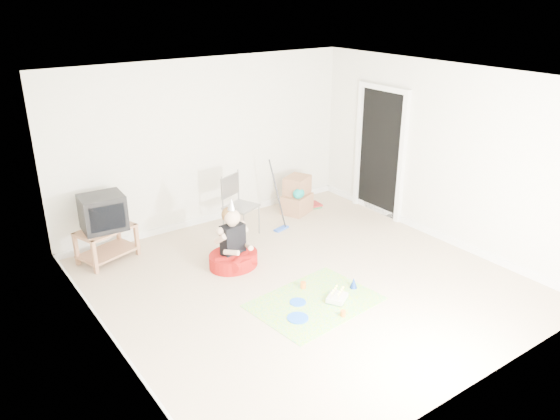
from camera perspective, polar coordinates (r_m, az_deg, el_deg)
ground at (r=7.13m, az=2.54°, el=-7.53°), size 5.00×5.00×0.00m
doorway_recess at (r=9.11m, az=10.44°, el=5.82°), size 0.02×0.90×2.05m
tv_stand at (r=7.93m, az=-17.66°, el=-3.15°), size 0.87×0.68×0.47m
crt_tv at (r=7.76m, az=-18.03°, el=-0.23°), size 0.59×0.50×0.49m
folding_chair at (r=8.25m, az=-4.10°, el=0.35°), size 0.57×0.56×0.97m
cardboard_boxes at (r=9.18m, az=1.80°, el=1.51°), size 0.59×0.55×0.62m
floor_mop at (r=8.51m, az=0.14°, el=-0.43°), size 0.28×0.36×1.07m
book_pile at (r=9.53m, az=3.57°, el=0.55°), size 0.26×0.31×0.06m
seated_woman at (r=7.44m, az=-4.91°, el=-4.34°), size 0.76×0.76×1.00m
party_mat at (r=6.72m, az=3.65°, el=-9.57°), size 1.58×1.22×0.01m
birthday_cake at (r=6.75m, az=5.99°, el=-9.16°), size 0.32×0.31×0.13m
blue_plate_near at (r=6.69m, az=1.88°, el=-9.60°), size 0.27×0.27×0.01m
blue_plate_far at (r=6.40m, az=1.87°, el=-11.20°), size 0.31×0.31×0.01m
orange_cup_near at (r=6.97m, az=2.43°, el=-7.84°), size 0.09×0.09×0.08m
orange_cup_far at (r=6.46m, az=6.60°, el=-10.69°), size 0.08×0.08×0.07m
blue_party_hat at (r=7.02m, az=7.70°, el=-7.55°), size 0.11×0.11×0.14m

